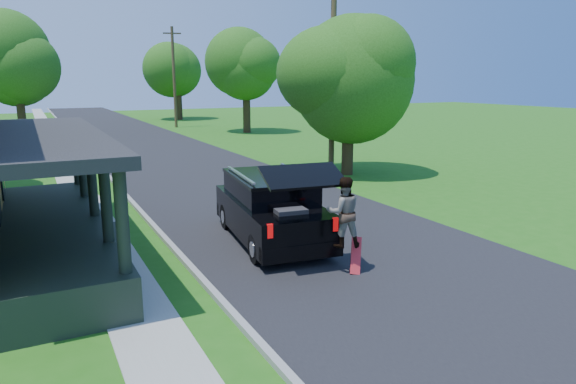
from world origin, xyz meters
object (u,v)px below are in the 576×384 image
skateboarder (344,212)px  tree_right_near (348,70)px  utility_pole_near (333,61)px  black_suv (271,208)px

skateboarder → tree_right_near: 13.19m
utility_pole_near → black_suv: bearing=-128.1°
skateboarder → tree_right_near: bearing=-105.7°
tree_right_near → skateboarder: bearing=-123.6°
black_suv → skateboarder: size_ratio=3.37×
black_suv → tree_right_near: bearing=52.8°
skateboarder → utility_pole_near: 13.99m
tree_right_near → black_suv: bearing=-134.3°
utility_pole_near → tree_right_near: bearing=-75.3°
black_suv → skateboarder: black_suv is taller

